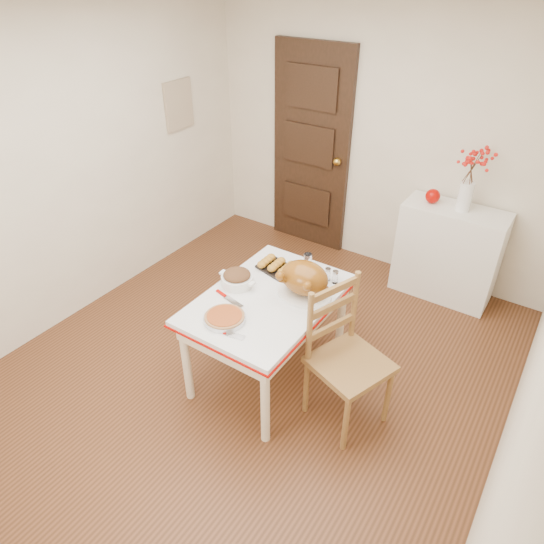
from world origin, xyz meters
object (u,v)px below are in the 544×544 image
Objects in this scene: kitchen_table at (268,336)px; pumpkin_pie at (225,317)px; sideboard at (447,253)px; chair_oak at (350,361)px; turkey_platter at (305,279)px.

pumpkin_pie reaches higher than kitchen_table.
sideboard is 0.73× the size of kitchen_table.
chair_oak reaches higher than kitchen_table.
sideboard is at bearing 60.42° from turkey_platter.
kitchen_table is 1.18× the size of chair_oak.
kitchen_table is (-0.76, -1.78, -0.08)m from sideboard.
sideboard reaches higher than kitchen_table.
turkey_platter is (-0.48, 0.21, 0.33)m from chair_oak.
sideboard is 2.19× the size of turkey_platter.
kitchen_table is at bearing -113.06° from sideboard.
kitchen_table is 0.69m from chair_oak.
sideboard is 0.86× the size of chair_oak.
pumpkin_pie is (-0.84, -2.14, 0.31)m from sideboard.
kitchen_table is 3.00× the size of turkey_platter.
turkey_platter reaches higher than sideboard.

